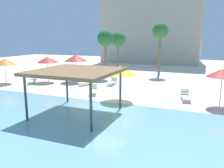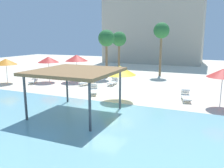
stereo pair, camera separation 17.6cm
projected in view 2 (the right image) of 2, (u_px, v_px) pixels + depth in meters
The scene contains 17 objects.
ground_plane at pixel (105, 109), 15.31m from camera, with size 80.00×80.00×0.00m, color beige.
lagoon_water at pixel (57, 140), 10.58m from camera, with size 44.00×13.50×0.04m, color #7AB7C1.
shade_pavilion at pixel (76, 72), 13.74m from camera, with size 4.81×4.81×2.78m.
beach_umbrella_red_0 at pixel (223, 73), 15.35m from camera, with size 2.08×2.08×2.63m.
beach_umbrella_red_3 at pixel (48, 60), 24.46m from camera, with size 2.23×2.23×2.69m.
beach_umbrella_orange_4 at pixel (6, 62), 23.73m from camera, with size 2.27×2.27×2.55m.
beach_umbrella_red_5 at pixel (77, 58), 24.61m from camera, with size 2.44×2.44×2.87m.
beach_umbrella_yellow_6 at pixel (120, 70), 17.08m from camera, with size 2.42×2.42×2.61m.
lounge_chair_0 at pixel (186, 96), 17.45m from camera, with size 0.98×1.98×0.74m.
lounge_chair_1 at pixel (33, 80), 24.13m from camera, with size 1.41×1.96×0.74m.
lounge_chair_2 at pixel (113, 81), 23.24m from camera, with size 0.76×1.94×0.74m.
lounge_chair_3 at pixel (94, 90), 19.52m from camera, with size 1.31×1.98×0.74m.
lounge_chair_6 at pixel (88, 81), 23.23m from camera, with size 1.25×1.98×0.74m.
palm_tree_0 at pixel (161, 32), 27.58m from camera, with size 1.90×1.90×6.45m.
palm_tree_2 at pixel (106, 39), 26.41m from camera, with size 1.90×1.90×5.56m.
palm_tree_3 at pixel (119, 40), 30.02m from camera, with size 1.90×1.90×5.45m.
hotel_block_0 at pixel (155, 19), 43.63m from camera, with size 17.72×9.33×16.11m, color #B2A893.
Camera 2 is at (6.22, -13.31, 4.64)m, focal length 37.00 mm.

